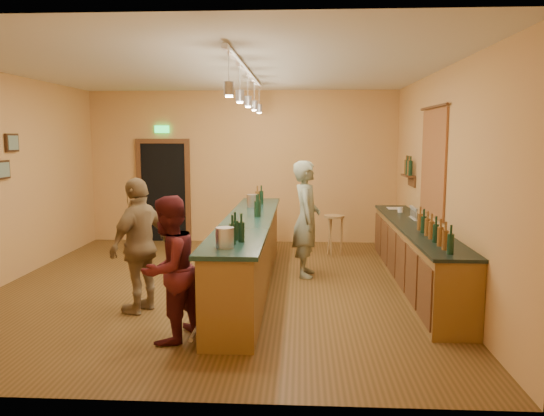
# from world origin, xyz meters

# --- Properties ---
(floor) EXTENTS (7.00, 7.00, 0.00)m
(floor) POSITION_xyz_m (0.00, 0.00, 0.00)
(floor) COLOR #523917
(floor) RESTS_ON ground
(ceiling) EXTENTS (6.50, 7.00, 0.02)m
(ceiling) POSITION_xyz_m (0.00, 0.00, 3.20)
(ceiling) COLOR silver
(ceiling) RESTS_ON wall_back
(wall_back) EXTENTS (6.50, 0.02, 3.20)m
(wall_back) POSITION_xyz_m (0.00, 3.50, 1.60)
(wall_back) COLOR #D79D50
(wall_back) RESTS_ON floor
(wall_front) EXTENTS (6.50, 0.02, 3.20)m
(wall_front) POSITION_xyz_m (0.00, -3.50, 1.60)
(wall_front) COLOR #D79D50
(wall_front) RESTS_ON floor
(wall_left) EXTENTS (0.02, 7.00, 3.20)m
(wall_left) POSITION_xyz_m (-3.25, 0.00, 1.60)
(wall_left) COLOR #D79D50
(wall_left) RESTS_ON floor
(wall_right) EXTENTS (0.02, 7.00, 3.20)m
(wall_right) POSITION_xyz_m (3.25, 0.00, 1.60)
(wall_right) COLOR #D79D50
(wall_right) RESTS_ON floor
(doorway) EXTENTS (1.15, 0.09, 2.48)m
(doorway) POSITION_xyz_m (-1.70, 3.47, 1.13)
(doorway) COLOR black
(doorway) RESTS_ON wall_back
(tapestry) EXTENTS (0.03, 1.40, 1.60)m
(tapestry) POSITION_xyz_m (3.23, 0.40, 1.85)
(tapestry) COLOR maroon
(tapestry) RESTS_ON wall_right
(bottle_shelf) EXTENTS (0.17, 0.55, 0.54)m
(bottle_shelf) POSITION_xyz_m (3.17, 1.90, 1.67)
(bottle_shelf) COLOR #542819
(bottle_shelf) RESTS_ON wall_right
(back_counter) EXTENTS (0.60, 4.55, 1.27)m
(back_counter) POSITION_xyz_m (2.97, 0.18, 0.49)
(back_counter) COLOR olive
(back_counter) RESTS_ON floor
(tasting_bar) EXTENTS (0.73, 5.10, 1.38)m
(tasting_bar) POSITION_xyz_m (0.48, -0.00, 0.61)
(tasting_bar) COLOR olive
(tasting_bar) RESTS_ON floor
(pendant_track) EXTENTS (0.11, 4.60, 0.50)m
(pendant_track) POSITION_xyz_m (0.48, -0.00, 2.98)
(pendant_track) COLOR silver
(pendant_track) RESTS_ON ceiling
(bartender) EXTENTS (0.45, 0.69, 1.87)m
(bartender) POSITION_xyz_m (1.34, 0.72, 0.93)
(bartender) COLOR gray
(bartender) RESTS_ON floor
(customer_a) EXTENTS (0.87, 0.96, 1.61)m
(customer_a) POSITION_xyz_m (-0.19, -2.14, 0.81)
(customer_a) COLOR #59191E
(customer_a) RESTS_ON floor
(customer_b) EXTENTS (0.80, 1.10, 1.73)m
(customer_b) POSITION_xyz_m (-0.80, -1.17, 0.87)
(customer_b) COLOR #997A51
(customer_b) RESTS_ON floor
(bar_stool) EXTENTS (0.38, 0.38, 0.78)m
(bar_stool) POSITION_xyz_m (1.87, 2.20, 0.63)
(bar_stool) COLOR tan
(bar_stool) RESTS_ON floor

